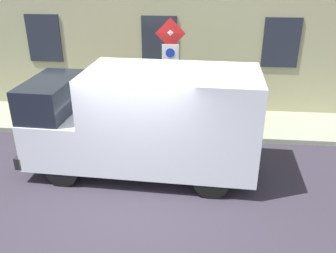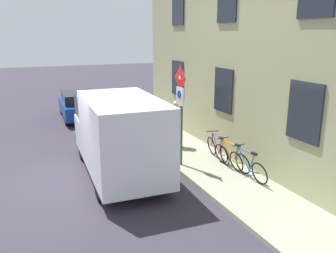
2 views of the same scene
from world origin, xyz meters
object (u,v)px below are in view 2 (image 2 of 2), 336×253
at_px(parked_hatchback, 79,104).
at_px(bicycle_orange, 232,157).
at_px(bicycle_purple, 218,149).
at_px(pedestrian, 176,122).
at_px(sign_post_stacked, 180,102).
at_px(delivery_van, 118,133).
at_px(bicycle_blue, 247,166).

bearing_deg(parked_hatchback, bicycle_orange, -159.45).
height_order(bicycle_purple, pedestrian, pedestrian).
bearing_deg(sign_post_stacked, bicycle_orange, -34.54).
bearing_deg(pedestrian, delivery_van, -33.66).
bearing_deg(pedestrian, bicycle_blue, 37.36).
relative_size(delivery_van, bicycle_purple, 3.15).
height_order(bicycle_orange, bicycle_purple, same).
height_order(bicycle_orange, pedestrian, pedestrian).
xyz_separation_m(delivery_van, bicycle_blue, (3.27, -2.14, -0.82)).
xyz_separation_m(delivery_van, pedestrian, (2.61, 1.47, -0.26)).
relative_size(bicycle_blue, bicycle_purple, 1.00).
xyz_separation_m(sign_post_stacked, delivery_van, (-1.92, 0.39, -0.88)).
distance_m(sign_post_stacked, parked_hatchback, 8.73).
distance_m(delivery_van, bicycle_blue, 4.00).
height_order(parked_hatchback, bicycle_purple, parked_hatchback).
distance_m(delivery_van, bicycle_purple, 3.41).
xyz_separation_m(parked_hatchback, pedestrian, (2.46, -6.56, 0.34)).
bearing_deg(delivery_van, parked_hatchback, 1.27).
relative_size(sign_post_stacked, delivery_van, 0.57).
distance_m(delivery_van, parked_hatchback, 8.05).
relative_size(delivery_van, bicycle_blue, 3.15).
distance_m(sign_post_stacked, delivery_van, 2.15).
bearing_deg(bicycle_purple, parked_hatchback, 27.25).
bearing_deg(bicycle_orange, sign_post_stacked, 49.88).
bearing_deg(bicycle_blue, parked_hatchback, 13.86).
distance_m(sign_post_stacked, bicycle_blue, 2.80).
bearing_deg(bicycle_orange, pedestrian, 7.67).
relative_size(delivery_van, pedestrian, 3.14).
xyz_separation_m(bicycle_blue, bicycle_purple, (0.00, 1.65, 0.00)).
relative_size(bicycle_purple, pedestrian, 1.00).
bearing_deg(parked_hatchback, bicycle_blue, -160.86).
height_order(bicycle_blue, pedestrian, pedestrian).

